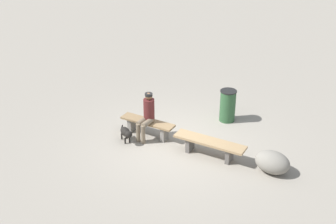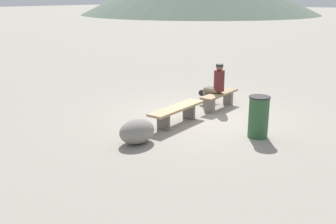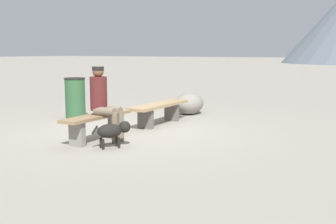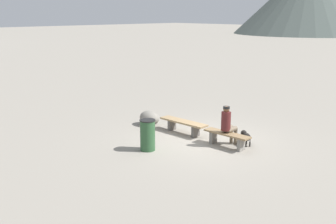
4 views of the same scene
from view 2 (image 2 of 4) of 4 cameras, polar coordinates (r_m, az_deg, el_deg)
ground at (r=11.03m, az=4.84°, el=-0.67°), size 210.00×210.00×0.06m
bench_left at (r=10.17m, az=1.26°, el=0.11°), size 1.91×0.49×0.46m
bench_right at (r=11.69m, az=7.35°, el=2.08°), size 1.59×0.42×0.46m
seated_person at (r=11.60m, az=6.88°, el=4.09°), size 0.32×0.63×1.32m
dog at (r=12.27m, az=5.69°, el=2.60°), size 0.58×0.45×0.43m
trash_bin at (r=9.45m, az=12.79°, el=-0.66°), size 0.49×0.49×0.97m
boulder at (r=8.91m, az=-4.45°, el=-2.78°), size 0.93×0.71×0.55m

